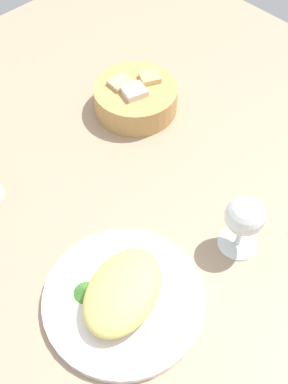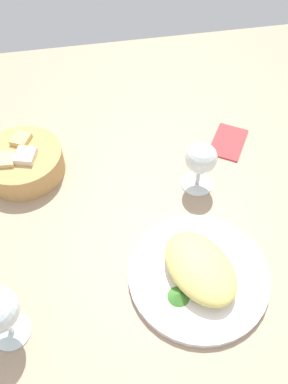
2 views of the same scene
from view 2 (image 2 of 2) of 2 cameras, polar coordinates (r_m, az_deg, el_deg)
The scene contains 7 objects.
ground_plane at distance 76.16cm, azimuth -0.36°, elevation -7.34°, with size 140.00×140.00×2.00cm, color tan.
plate at distance 71.60cm, azimuth 7.96°, elevation -11.93°, with size 25.08×25.08×1.40cm, color white.
omelette at distance 69.08cm, azimuth 8.23°, elevation -10.88°, with size 15.66×10.59×4.29cm, color #D9C568.
lettuce_garnish at distance 68.04cm, azimuth 5.11°, elevation -14.82°, with size 3.86×3.86×1.46cm, color #40812E.
bread_basket at distance 87.41cm, azimuth -17.32°, elevation 4.23°, with size 17.16×17.16×6.87cm.
wine_glass_near at distance 78.59cm, azimuth 8.33°, elevation 4.56°, with size 6.76×6.76×11.34cm.
folded_napkin at distance 93.62cm, azimuth 12.28°, elevation 7.29°, with size 11.00×7.00×0.80cm, color #CF3638.
Camera 2 is at (-38.47, 6.73, 64.38)cm, focal length 36.36 mm.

